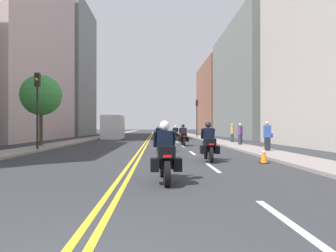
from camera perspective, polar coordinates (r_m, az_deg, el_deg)
The scene contains 25 objects.
ground_plane at distance 50.59m, azimuth -3.21°, elevation -1.81°, with size 264.00×264.00×0.00m, color #2D2F33.
sidewalk_left at distance 51.16m, azimuth -10.81°, elevation -1.72°, with size 2.04×144.00×0.12m, color gray.
sidewalk_right at distance 50.92m, azimuth 4.43°, elevation -1.73°, with size 2.04×144.00×0.12m, color gray.
centreline_yellow_inner at distance 50.59m, azimuth -3.35°, elevation -1.81°, with size 0.12×132.00×0.01m, color yellow.
centreline_yellow_outer at distance 50.59m, azimuth -3.07°, elevation -1.81°, with size 0.12×132.00×0.01m, color yellow.
lane_dashes_white at distance 31.66m, azimuth 1.38°, elevation -2.77°, with size 0.14×56.40×0.01m.
building_left_1 at distance 39.67m, azimuth -27.87°, elevation 15.95°, with size 9.68×19.52×24.88m.
building_right_1 at distance 44.92m, azimuth 16.40°, elevation 7.91°, with size 8.58×21.94×15.51m.
building_left_2 at distance 56.28m, azimuth -18.56°, elevation 9.76°, with size 7.87×13.83×22.30m.
building_right_2 at distance 66.83m, azimuth 9.98°, elevation 4.97°, with size 8.27×20.79×14.89m.
motorcycle_0 at distance 7.87m, azimuth -0.58°, elevation -5.86°, with size 0.78×2.11×1.59m.
motorcycle_1 at distance 12.81m, azimuth 7.59°, elevation -3.53°, with size 0.77×2.21×1.65m.
motorcycle_2 at distance 17.37m, azimuth -1.14°, elevation -2.68°, with size 0.77×2.30×1.63m.
motorcycle_3 at distance 23.22m, azimuth 2.86°, elevation -2.05°, with size 0.77×2.09×1.65m.
motorcycle_4 at distance 28.14m, azimuth -1.20°, elevation -1.76°, with size 0.78×2.17×1.61m.
motorcycle_5 at distance 32.98m, azimuth 1.43°, elevation -1.52°, with size 0.77×2.29×1.60m.
motorcycle_6 at distance 37.88m, azimuth -1.87°, elevation -1.39°, with size 0.76×2.21×1.57m.
traffic_cone_0 at distance 12.55m, azimuth 17.48°, elevation -5.03°, with size 0.33×0.33×0.73m.
traffic_light_near at distance 19.71m, azimuth -23.21°, elevation 5.00°, with size 0.28×0.38×4.63m.
traffic_light_far at distance 39.64m, azimuth 5.42°, elevation 2.70°, with size 0.28×0.38×4.97m.
pedestrian_0 at distance 26.82m, azimuth 11.91°, elevation -1.34°, with size 0.35×0.50×1.71m.
pedestrian_1 at distance 17.68m, azimuth 18.08°, elevation -1.86°, with size 0.49×0.25×1.75m.
pedestrian_2 at distance 23.31m, azimuth 13.33°, elevation -1.51°, with size 0.41×0.41×1.71m.
street_tree_0 at distance 23.32m, azimuth -22.63°, elevation 5.32°, with size 2.84×2.84×5.09m.
parked_truck at distance 38.07m, azimuth -10.11°, elevation -0.42°, with size 2.20×6.50×2.80m.
Camera 1 is at (0.90, -2.56, 1.42)m, focal length 32.62 mm.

